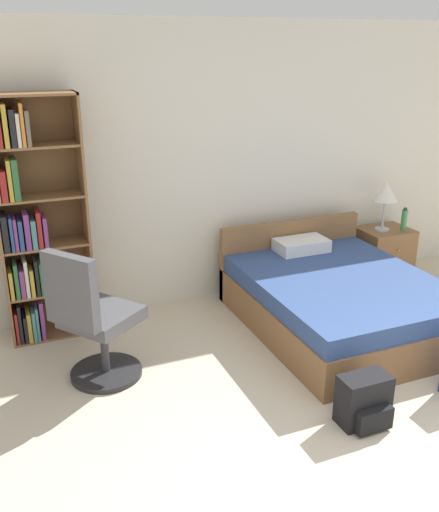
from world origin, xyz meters
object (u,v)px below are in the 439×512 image
(bed, at_px, (336,299))
(water_bottle, at_px, (404,220))
(nightstand, at_px, (383,253))
(bookshelf, at_px, (31,224))
(backpack_black, at_px, (364,401))
(office_chair, at_px, (93,322))
(table_lamp, at_px, (386,193))

(bed, bearing_deg, water_bottle, 28.27)
(bed, bearing_deg, nightstand, 34.99)
(bed, height_order, nightstand, bed)
(bookshelf, relative_size, backpack_black, 5.86)
(nightstand, height_order, backpack_black, nightstand)
(office_chair, height_order, water_bottle, office_chair)
(bookshelf, bearing_deg, table_lamp, -0.55)
(bookshelf, distance_m, water_bottle, 3.71)
(bed, relative_size, nightstand, 3.57)
(bookshelf, bearing_deg, water_bottle, -2.00)
(bookshelf, xyz_separation_m, backpack_black, (1.83, -2.08, -0.85))
(office_chair, distance_m, nightstand, 3.39)
(office_chair, relative_size, water_bottle, 4.33)
(bed, height_order, office_chair, office_chair)
(bookshelf, relative_size, nightstand, 3.81)
(table_lamp, distance_m, water_bottle, 0.36)
(nightstand, bearing_deg, bookshelf, 179.67)
(bed, xyz_separation_m, nightstand, (1.11, 0.78, 0.01))
(bookshelf, height_order, nightstand, bookshelf)
(table_lamp, relative_size, backpack_black, 1.50)
(nightstand, xyz_separation_m, table_lamp, (-0.06, -0.01, 0.67))
(nightstand, distance_m, table_lamp, 0.67)
(bookshelf, xyz_separation_m, office_chair, (0.29, -0.90, -0.52))
(bed, distance_m, backpack_black, 1.43)
(bed, bearing_deg, office_chair, -177.32)
(bookshelf, height_order, backpack_black, bookshelf)
(table_lamp, xyz_separation_m, water_bottle, (0.20, -0.09, -0.29))
(nightstand, bearing_deg, water_bottle, -39.13)
(bookshelf, bearing_deg, nightstand, -0.33)
(backpack_black, bearing_deg, bed, 64.23)
(nightstand, relative_size, water_bottle, 2.16)
(table_lamp, bearing_deg, bed, -143.88)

